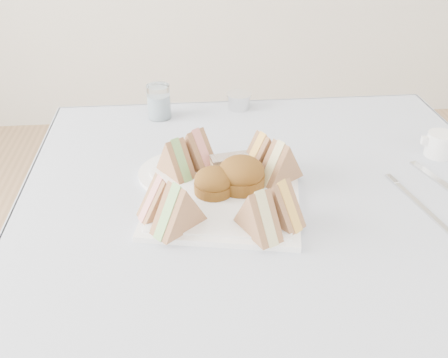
{
  "coord_description": "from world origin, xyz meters",
  "views": [
    {
      "loc": [
        -0.17,
        -0.8,
        1.31
      ],
      "look_at": [
        -0.1,
        0.02,
        0.8
      ],
      "focal_mm": 40.0,
      "sensor_mm": 36.0,
      "label": 1
    }
  ],
  "objects": [
    {
      "name": "tea_strainer",
      "position": [
        -0.02,
        0.46,
        0.77
      ],
      "size": [
        0.07,
        0.07,
        0.04
      ],
      "primitive_type": "cylinder",
      "rotation": [
        0.0,
        0.0,
        0.06
      ],
      "color": "silver",
      "rests_on": "tablecloth"
    },
    {
      "name": "serving_plate",
      "position": [
        -0.1,
        0.02,
        0.75
      ],
      "size": [
        0.34,
        0.34,
        0.01
      ],
      "primitive_type": "cube",
      "rotation": [
        0.0,
        0.0,
        -0.19
      ],
      "color": "white",
      "rests_on": "tablecloth"
    },
    {
      "name": "sandwich_bl_a",
      "position": [
        -0.19,
        0.11,
        0.8
      ],
      "size": [
        0.09,
        0.1,
        0.08
      ],
      "primitive_type": null,
      "rotation": [
        0.0,
        0.0,
        2.14
      ],
      "color": "#997355",
      "rests_on": "serving_plate"
    },
    {
      "name": "creamer_jug",
      "position": [
        0.41,
        0.16,
        0.77
      ],
      "size": [
        0.07,
        0.07,
        0.06
      ],
      "primitive_type": "cylinder",
      "rotation": [
        0.0,
        0.0,
        -0.07
      ],
      "color": "white",
      "rests_on": "tablecloth"
    },
    {
      "name": "sandwich_fl_b",
      "position": [
        -0.19,
        -0.07,
        0.8
      ],
      "size": [
        0.11,
        0.1,
        0.09
      ],
      "primitive_type": null,
      "rotation": [
        0.0,
        0.0,
        0.71
      ],
      "color": "#997355",
      "rests_on": "serving_plate"
    },
    {
      "name": "tablecloth",
      "position": [
        0.0,
        0.0,
        0.74
      ],
      "size": [
        1.02,
        1.02,
        0.01
      ],
      "primitive_type": "cube",
      "color": "silver",
      "rests_on": "table"
    },
    {
      "name": "sandwich_fr_b",
      "position": [
        -0.05,
        -0.1,
        0.8
      ],
      "size": [
        0.08,
        0.11,
        0.09
      ],
      "primitive_type": null,
      "rotation": [
        0.0,
        0.0,
        -1.11
      ],
      "color": "#997355",
      "rests_on": "serving_plate"
    },
    {
      "name": "water_glass",
      "position": [
        -0.23,
        0.42,
        0.79
      ],
      "size": [
        0.07,
        0.07,
        0.09
      ],
      "primitive_type": "cylinder",
      "rotation": [
        0.0,
        0.0,
        -0.27
      ],
      "color": "white",
      "rests_on": "tablecloth"
    },
    {
      "name": "sandwich_fl_a",
      "position": [
        -0.22,
        -0.03,
        0.8
      ],
      "size": [
        0.1,
        0.08,
        0.08
      ],
      "primitive_type": null,
      "rotation": [
        0.0,
        0.0,
        0.44
      ],
      "color": "#997355",
      "rests_on": "serving_plate"
    },
    {
      "name": "fork",
      "position": [
        0.28,
        -0.05,
        0.75
      ],
      "size": [
        0.04,
        0.18,
        0.0
      ],
      "primitive_type": "cube",
      "rotation": [
        0.0,
        0.0,
        0.19
      ],
      "color": "silver",
      "rests_on": "tablecloth"
    },
    {
      "name": "pastry_slice",
      "position": [
        -0.08,
        0.1,
        0.78
      ],
      "size": [
        0.09,
        0.05,
        0.04
      ],
      "primitive_type": "cube",
      "rotation": [
        0.0,
        0.0,
        0.17
      ],
      "color": "#C7BD81",
      "rests_on": "serving_plate"
    },
    {
      "name": "table",
      "position": [
        0.0,
        0.0,
        0.37
      ],
      "size": [
        0.9,
        0.9,
        0.74
      ],
      "primitive_type": "cube",
      "color": "brown",
      "rests_on": "floor"
    },
    {
      "name": "sandwich_br_b",
      "position": [
        -0.01,
        0.11,
        0.8
      ],
      "size": [
        0.11,
        0.08,
        0.09
      ],
      "primitive_type": null,
      "rotation": [
        0.0,
        0.0,
        -2.68
      ],
      "color": "#997355",
      "rests_on": "serving_plate"
    },
    {
      "name": "scone_right",
      "position": [
        -0.06,
        0.04,
        0.79
      ],
      "size": [
        0.12,
        0.12,
        0.06
      ],
      "primitive_type": "cylinder",
      "rotation": [
        0.0,
        0.0,
        0.31
      ],
      "color": "brown",
      "rests_on": "serving_plate"
    },
    {
      "name": "scone_left",
      "position": [
        -0.12,
        0.03,
        0.78
      ],
      "size": [
        0.1,
        0.1,
        0.05
      ],
      "primitive_type": "cylinder",
      "rotation": [
        0.0,
        0.0,
        -0.27
      ],
      "color": "brown",
      "rests_on": "serving_plate"
    },
    {
      "name": "sandwich_br_a",
      "position": [
        0.02,
        0.07,
        0.8
      ],
      "size": [
        0.11,
        0.09,
        0.09
      ],
      "primitive_type": null,
      "rotation": [
        0.0,
        0.0,
        -2.54
      ],
      "color": "#997355",
      "rests_on": "serving_plate"
    },
    {
      "name": "knife",
      "position": [
        0.36,
        0.03,
        0.75
      ],
      "size": [
        0.07,
        0.2,
        0.0
      ],
      "primitive_type": "cube",
      "rotation": [
        0.0,
        0.0,
        0.27
      ],
      "color": "silver",
      "rests_on": "tablecloth"
    },
    {
      "name": "sandwich_fr_a",
      "position": [
        -0.01,
        -0.07,
        0.8
      ],
      "size": [
        0.09,
        0.1,
        0.08
      ],
      "primitive_type": null,
      "rotation": [
        0.0,
        0.0,
        -0.9
      ],
      "color": "#997355",
      "rests_on": "serving_plate"
    },
    {
      "name": "side_plate",
      "position": [
        -0.18,
        0.12,
        0.75
      ],
      "size": [
        0.2,
        0.2,
        0.01
      ],
      "primitive_type": "cylinder",
      "rotation": [
        0.0,
        0.0,
        0.1
      ],
      "color": "white",
      "rests_on": "tablecloth"
    },
    {
      "name": "sandwich_bl_b",
      "position": [
        -0.15,
        0.14,
        0.8
      ],
      "size": [
        0.1,
        0.11,
        0.09
      ],
      "primitive_type": null,
      "rotation": [
        0.0,
        0.0,
        2.26
      ],
      "color": "#997355",
      "rests_on": "serving_plate"
    }
  ]
}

